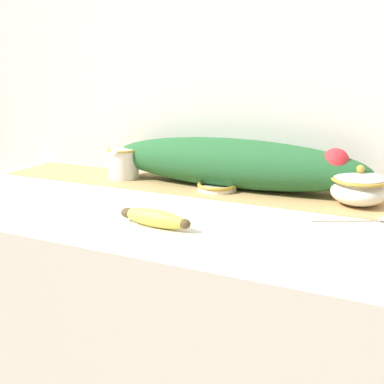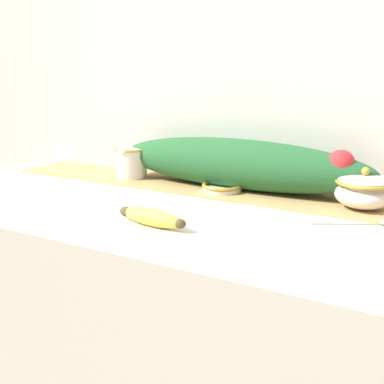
% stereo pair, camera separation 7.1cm
% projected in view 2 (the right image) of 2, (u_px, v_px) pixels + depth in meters
% --- Properties ---
extents(countertop, '(1.57, 0.64, 0.89)m').
position_uv_depth(countertop, '(195.00, 372.00, 1.27)').
color(countertop, beige).
rests_on(countertop, ground_plane).
extents(back_wall, '(2.37, 0.04, 2.40)m').
position_uv_depth(back_wall, '(254.00, 76.00, 1.36)').
color(back_wall, silver).
rests_on(back_wall, ground_plane).
extents(table_runner, '(1.44, 0.21, 0.00)m').
position_uv_depth(table_runner, '(232.00, 191.00, 1.33)').
color(table_runner, tan).
rests_on(table_runner, countertop).
extents(cream_pitcher, '(0.10, 0.11, 0.10)m').
position_uv_depth(cream_pitcher, '(132.00, 161.00, 1.48)').
color(cream_pitcher, white).
rests_on(cream_pitcher, countertop).
extents(sugar_bowl, '(0.14, 0.14, 0.10)m').
position_uv_depth(sugar_bowl, '(364.00, 191.00, 1.15)').
color(sugar_bowl, white).
rests_on(sugar_bowl, countertop).
extents(small_dish, '(0.11, 0.11, 0.02)m').
position_uv_depth(small_dish, '(222.00, 187.00, 1.32)').
color(small_dish, white).
rests_on(small_dish, countertop).
extents(banana, '(0.18, 0.05, 0.04)m').
position_uv_depth(banana, '(152.00, 217.00, 1.04)').
color(banana, '#DBCC4C').
rests_on(banana, countertop).
extents(spoon, '(0.17, 0.10, 0.01)m').
position_uv_depth(spoon, '(383.00, 223.00, 1.04)').
color(spoon, '#A89E89').
rests_on(spoon, countertop).
extents(poinsettia_garland, '(0.76, 0.15, 0.14)m').
position_uv_depth(poinsettia_garland, '(239.00, 163.00, 1.34)').
color(poinsettia_garland, '#235B2D').
rests_on(poinsettia_garland, countertop).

